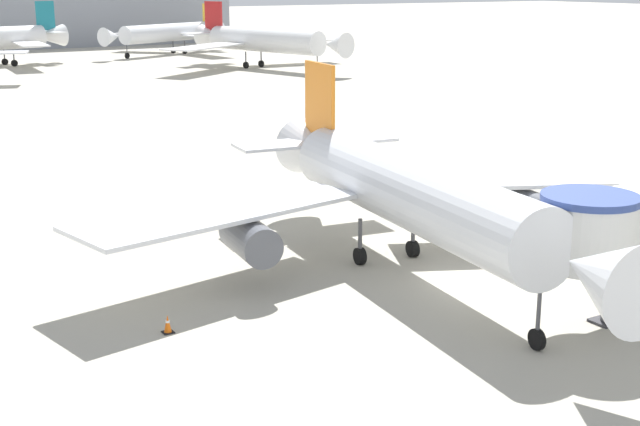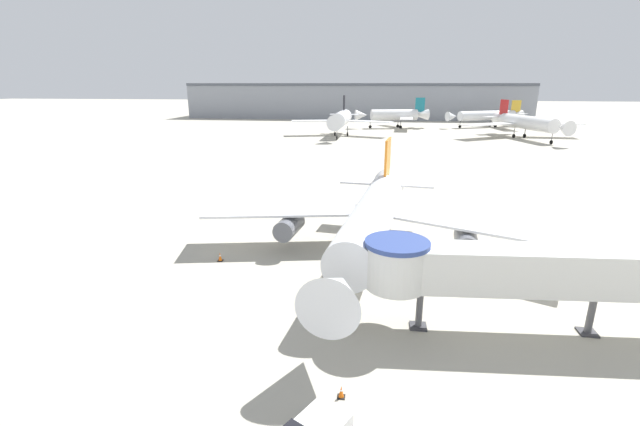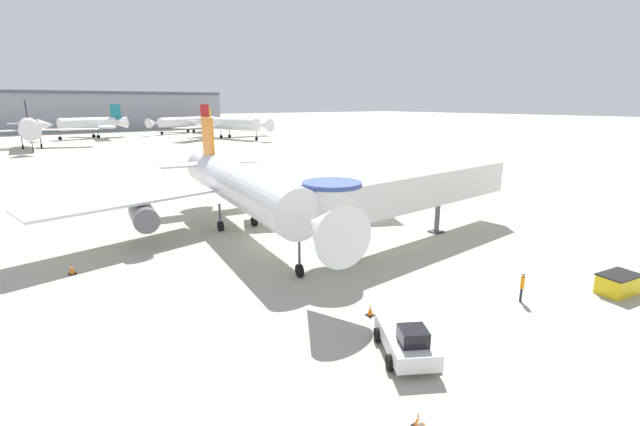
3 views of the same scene
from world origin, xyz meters
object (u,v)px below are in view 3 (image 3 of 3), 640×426
at_px(jet_bridge, 406,191).
at_px(traffic_cone_apron_front, 418,420).
at_px(service_container_yellow, 618,284).
at_px(traffic_cone_port_wing, 72,269).
at_px(ground_crew_wing_walker, 522,285).
at_px(background_jet_red_tail, 229,124).
at_px(main_airplane, 242,188).
at_px(pushback_tug_white, 407,339).
at_px(traffic_cone_near_nose, 370,310).
at_px(background_jet_black_tail, 29,128).
at_px(background_jet_teal_tail, 89,124).
at_px(background_jet_gold_tail, 186,122).

relative_size(jet_bridge, traffic_cone_apron_front, 38.07).
relative_size(service_container_yellow, traffic_cone_port_wing, 3.33).
xyz_separation_m(traffic_cone_port_wing, ground_crew_wing_walker, (20.74, -20.01, 0.64)).
bearing_deg(service_container_yellow, background_jet_red_tail, 76.41).
height_order(jet_bridge, ground_crew_wing_walker, jet_bridge).
distance_m(main_airplane, traffic_cone_port_wing, 14.20).
height_order(pushback_tug_white, traffic_cone_near_nose, pushback_tug_white).
height_order(pushback_tug_white, traffic_cone_apron_front, pushback_tug_white).
bearing_deg(jet_bridge, ground_crew_wing_walker, -105.62).
relative_size(traffic_cone_apron_front, background_jet_black_tail, 0.02).
relative_size(pushback_tug_white, background_jet_black_tail, 0.15).
distance_m(traffic_cone_near_nose, traffic_cone_port_wing, 20.39).
bearing_deg(pushback_tug_white, traffic_cone_near_nose, 102.11).
height_order(jet_bridge, traffic_cone_apron_front, jet_bridge).
bearing_deg(background_jet_red_tail, background_jet_black_tail, 166.48).
bearing_deg(jet_bridge, background_jet_teal_tail, 87.66).
bearing_deg(background_jet_black_tail, background_jet_teal_tail, 60.59).
relative_size(jet_bridge, background_jet_gold_tail, 0.74).
height_order(traffic_cone_port_wing, background_jet_teal_tail, background_jet_teal_tail).
distance_m(jet_bridge, traffic_cone_near_nose, 13.78).
bearing_deg(jet_bridge, traffic_cone_apron_front, -138.92).
relative_size(traffic_cone_apron_front, ground_crew_wing_walker, 0.34).
bearing_deg(traffic_cone_port_wing, background_jet_red_tail, 60.53).
bearing_deg(jet_bridge, traffic_cone_port_wing, 156.11).
height_order(traffic_cone_apron_front, ground_crew_wing_walker, ground_crew_wing_walker).
xyz_separation_m(service_container_yellow, background_jet_black_tail, (-24.29, 120.08, 4.60)).
relative_size(jet_bridge, pushback_tug_white, 4.96).
bearing_deg(service_container_yellow, traffic_cone_apron_front, -178.52).
xyz_separation_m(jet_bridge, service_container_yellow, (3.40, -14.41, -3.72)).
xyz_separation_m(traffic_cone_near_nose, traffic_cone_apron_front, (-4.22, -7.17, -0.04)).
xyz_separation_m(jet_bridge, pushback_tug_white, (-11.88, -11.47, -3.57)).
distance_m(ground_crew_wing_walker, background_jet_teal_tail, 145.87).
relative_size(traffic_cone_apron_front, background_jet_gold_tail, 0.02).
relative_size(jet_bridge, service_container_yellow, 8.54).
bearing_deg(background_jet_teal_tail, pushback_tug_white, -17.19).
xyz_separation_m(main_airplane, traffic_cone_near_nose, (-1.14, -17.74, -3.82)).
xyz_separation_m(pushback_tug_white, traffic_cone_port_wing, (-11.27, 19.90, -0.40)).
bearing_deg(background_jet_teal_tail, traffic_cone_near_nose, -16.80).
distance_m(main_airplane, ground_crew_wing_walker, 22.98).
bearing_deg(traffic_cone_apron_front, traffic_cone_near_nose, 59.52).
height_order(traffic_cone_port_wing, background_jet_gold_tail, background_jet_gold_tail).
distance_m(pushback_tug_white, service_container_yellow, 15.56).
bearing_deg(jet_bridge, traffic_cone_near_nose, -148.06).
distance_m(jet_bridge, service_container_yellow, 15.27).
bearing_deg(main_airplane, jet_bridge, -39.41).
bearing_deg(background_jet_gold_tail, traffic_cone_apron_front, -41.14).
bearing_deg(background_jet_black_tail, pushback_tug_white, -83.89).
relative_size(main_airplane, background_jet_gold_tail, 1.10).
relative_size(main_airplane, service_container_yellow, 12.66).
relative_size(ground_crew_wing_walker, background_jet_red_tail, 0.05).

